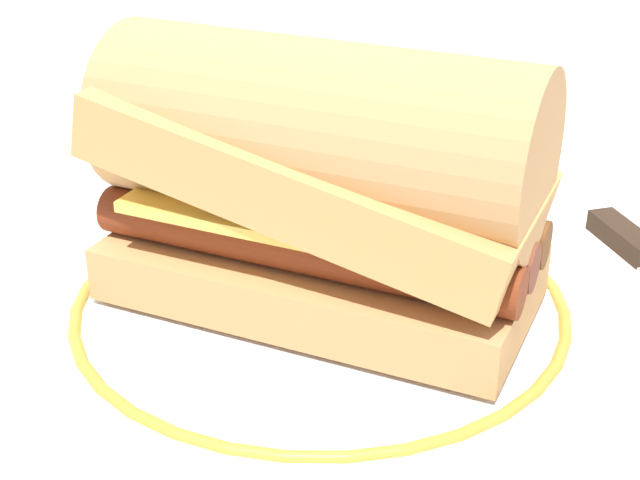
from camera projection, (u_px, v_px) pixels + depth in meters
ground_plane at (376, 312)px, 0.47m from camera, size 1.50×1.50×0.00m
plate at (320, 308)px, 0.46m from camera, size 0.26×0.26×0.01m
sausage_sandwich at (320, 177)px, 0.43m from camera, size 0.22×0.15×0.12m
salt_shaker at (358, 98)px, 0.65m from camera, size 0.03×0.03×0.08m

